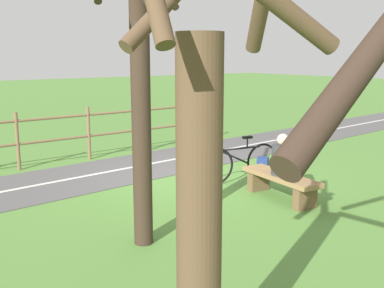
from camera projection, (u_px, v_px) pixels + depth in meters
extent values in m
plane|color=#548438|center=(187.00, 177.00, 9.58)|extent=(80.00, 80.00, 0.00)
cube|color=#937047|center=(281.00, 177.00, 8.08)|extent=(1.67, 0.63, 0.08)
cube|color=brown|center=(305.00, 198.00, 7.60)|extent=(0.21, 0.42, 0.36)
cube|color=brown|center=(259.00, 181.00, 8.64)|extent=(0.21, 0.42, 0.36)
cylinder|color=#38383D|center=(282.00, 160.00, 8.01)|extent=(0.41, 0.41, 0.53)
sphere|color=beige|center=(283.00, 140.00, 7.94)|extent=(0.21, 0.21, 0.21)
torus|color=black|center=(217.00, 166.00, 8.99)|extent=(0.18, 0.72, 0.73)
torus|color=black|center=(262.00, 161.00, 9.45)|extent=(0.18, 0.72, 0.73)
cylinder|color=black|center=(240.00, 148.00, 9.16)|extent=(0.20, 0.89, 0.04)
cylinder|color=black|center=(233.00, 157.00, 9.12)|extent=(0.15, 0.65, 0.34)
cylinder|color=black|center=(247.00, 143.00, 9.21)|extent=(0.03, 0.03, 0.20)
cube|color=black|center=(247.00, 137.00, 9.19)|extent=(0.12, 0.21, 0.05)
cube|color=navy|center=(263.00, 168.00, 9.44)|extent=(0.34, 0.35, 0.44)
cube|color=#2A438C|center=(269.00, 172.00, 9.42)|extent=(0.15, 0.18, 0.20)
cylinder|color=brown|center=(197.00, 121.00, 13.20)|extent=(0.08, 0.08, 1.28)
cylinder|color=brown|center=(148.00, 127.00, 12.16)|extent=(0.08, 0.08, 1.28)
cylinder|color=brown|center=(89.00, 133.00, 11.12)|extent=(0.08, 0.08, 1.28)
cylinder|color=brown|center=(17.00, 141.00, 10.08)|extent=(0.08, 0.08, 1.28)
cylinder|color=brown|center=(199.00, 224.00, 3.27)|extent=(0.33, 0.33, 2.65)
cylinder|color=brown|center=(164.00, 6.00, 3.22)|extent=(0.22, 0.77, 0.66)
cylinder|color=#38281E|center=(141.00, 127.00, 5.95)|extent=(0.25, 0.25, 3.17)
cylinder|color=#38281E|center=(359.00, 70.00, 1.46)|extent=(0.22, 0.85, 0.59)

